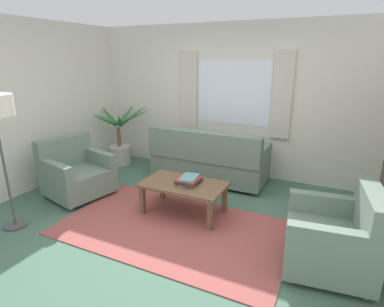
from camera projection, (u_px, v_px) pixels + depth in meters
ground_plane at (173, 228)px, 3.82m from camera, size 6.24×6.24×0.00m
wall_back at (234, 101)px, 5.38m from camera, size 5.32×0.12×2.60m
wall_left at (13, 109)px, 4.53m from camera, size 0.12×4.40×2.60m
window_with_curtains at (233, 93)px, 5.26m from camera, size 1.98×0.07×1.40m
area_rug at (173, 228)px, 3.82m from camera, size 2.79×1.63×0.01m
couch at (208, 160)px, 5.19m from camera, size 1.90×0.82×0.92m
armchair_left at (76, 173)px, 4.66m from camera, size 0.99×1.00×0.88m
armchair_right at (336, 238)px, 2.99m from camera, size 0.91×0.93×0.88m
coffee_table at (184, 187)px, 4.09m from camera, size 1.10×0.64×0.44m
book_stack_on_table at (189, 180)px, 4.04m from camera, size 0.30×0.35×0.10m
potted_plant at (120, 139)px, 6.02m from camera, size 1.31×1.14×1.19m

